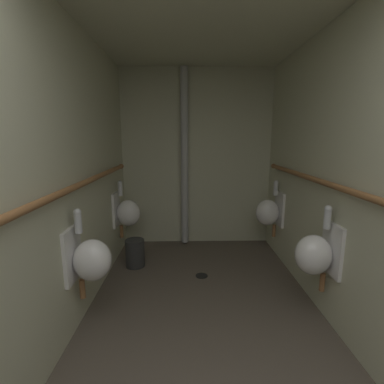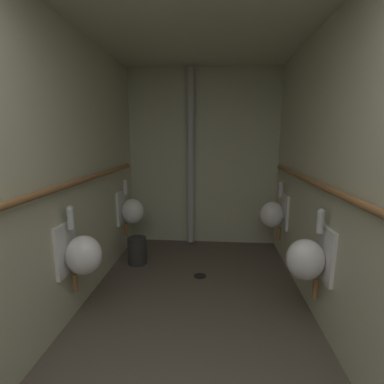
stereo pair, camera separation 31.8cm
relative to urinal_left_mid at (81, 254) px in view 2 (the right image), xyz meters
name	(u,v)px [view 2 (the right image)]	position (x,y,z in m)	size (l,w,h in m)	color
floor	(193,327)	(0.93, 0.03, -0.66)	(2.27, 3.96, 0.08)	brown
wall_left	(56,176)	(-0.18, 0.03, 0.64)	(0.06, 3.96, 2.53)	beige
wall_right	(341,180)	(2.03, 0.03, 0.64)	(0.06, 3.96, 2.53)	beige
wall_back	(203,159)	(0.93, 1.99, 0.64)	(2.27, 0.06, 2.53)	beige
urinal_left_mid	(81,254)	(0.00, 0.00, 0.00)	(0.32, 0.30, 0.76)	white
urinal_left_far	(131,210)	(0.00, 1.40, 0.00)	(0.32, 0.30, 0.76)	white
urinal_right_mid	(308,258)	(1.85, 0.06, 0.00)	(0.32, 0.30, 0.76)	white
urinal_right_far	(274,214)	(1.85, 1.39, 0.00)	(0.32, 0.30, 0.76)	white
supply_pipe_left	(67,185)	(-0.09, 0.02, 0.57)	(0.06, 3.22, 0.06)	#936038
supply_pipe_right	(329,190)	(1.94, 0.00, 0.57)	(0.06, 3.24, 0.06)	#936038
standpipe_back_wall	(190,159)	(0.75, 1.88, 0.64)	(0.11, 0.11, 2.48)	#B2B2B2
floor_drain	(200,276)	(0.95, 0.86, -0.62)	(0.14, 0.14, 0.01)	black
waste_bin	(137,251)	(0.14, 1.13, -0.45)	(0.23, 0.23, 0.34)	#2D2D2D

